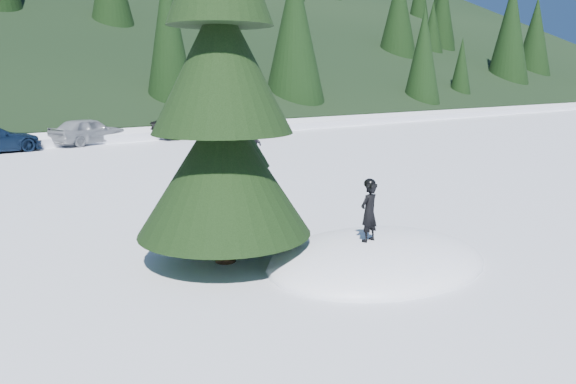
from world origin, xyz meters
TOP-DOWN VIEW (x-y plane):
  - ground at (0.00, 0.00)m, footprint 200.00×200.00m
  - snow_mound at (0.00, 0.00)m, footprint 4.48×3.52m
  - spruce_tall at (-2.20, 1.80)m, footprint 3.20×3.20m
  - spruce_short at (-1.20, 3.20)m, footprint 2.20×2.20m
  - child_skier at (-0.30, -0.04)m, footprint 0.42×0.31m
  - adult_0 at (5.96, 12.77)m, footprint 0.93×1.06m
  - adult_1 at (5.83, 12.39)m, footprint 0.91×1.03m
  - adult_2 at (5.86, 12.77)m, footprint 1.03×1.37m
  - car_4 at (2.39, 22.43)m, footprint 4.38×2.94m
  - car_5 at (8.04, 22.07)m, footprint 4.42×2.21m
  - car_6 at (11.25, 20.60)m, footprint 5.66×3.37m

SIDE VIEW (x-z plane):
  - ground at x=0.00m, z-range 0.00..0.00m
  - snow_mound at x=0.00m, z-range -0.48..0.48m
  - car_4 at x=2.39m, z-range 0.00..1.38m
  - car_5 at x=8.04m, z-range 0.00..1.39m
  - car_6 at x=11.25m, z-range 0.00..1.47m
  - adult_1 at x=5.83m, z-range 0.00..1.67m
  - adult_0 at x=5.96m, z-range 0.00..1.85m
  - adult_2 at x=5.86m, z-range 0.00..1.89m
  - child_skier at x=-0.30m, z-range 0.48..1.56m
  - spruce_short at x=-1.20m, z-range -0.58..4.79m
  - spruce_tall at x=-2.20m, z-range -0.98..7.62m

